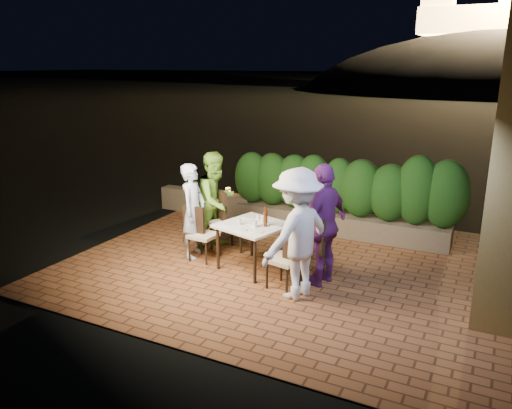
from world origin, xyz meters
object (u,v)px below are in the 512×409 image
Objects in this scene: dining_table at (253,247)px; chair_left_front at (203,234)px; diner_purple at (324,225)px; diner_white at (297,234)px; bowl at (261,218)px; chair_right_back at (306,245)px; chair_left_back at (226,223)px; diner_green at (216,201)px; chair_right_front at (284,258)px; diner_blue at (193,211)px; beer_bottle at (265,216)px; parapet_lamp at (228,191)px.

dining_table is 0.92m from chair_left_front.
diner_white is at bearing -2.33° from diner_purple.
bowl is 0.16× the size of chair_right_back.
diner_green is (-0.24, 0.09, 0.34)m from chair_left_back.
bowl is (-0.00, 0.28, 0.40)m from dining_table.
diner_green is (-1.90, 0.52, 0.34)m from chair_right_back.
diner_blue is (-1.89, 0.48, 0.34)m from chair_right_front.
diner_blue is at bearing -92.12° from chair_left_back.
beer_bottle is 0.18× the size of diner_purple.
diner_green is (-1.02, 0.57, 0.50)m from dining_table.
diner_green is at bearing -90.83° from diner_purple.
chair_left_back is at bearing -98.73° from diner_green.
dining_table reaches higher than parapet_lamp.
diner_green is (-1.24, 0.58, -0.04)m from beer_bottle.
diner_white is (2.14, -0.65, 0.12)m from diner_blue.
diner_purple reaches higher than dining_table.
bowl is 0.10× the size of diner_blue.
chair_left_front is 0.49× the size of diner_white.
diner_white is (1.77, -1.09, 0.40)m from chair_left_back.
bowl is (-0.22, 0.29, -0.14)m from beer_bottle.
beer_bottle is 1.23m from chair_left_front.
chair_left_front is 6.49× the size of parapet_lamp.
parapet_lamp is (-1.77, 2.01, -0.20)m from bowl.
diner_white reaches higher than diner_blue.
bowl reaches higher than dining_table.
diner_blue is (-2.03, -0.01, 0.28)m from chair_right_back.
diner_purple is at bearing -38.04° from parapet_lamp.
diner_white is (0.99, -0.89, 0.16)m from bowl.
chair_left_back is 2.06m from parapet_lamp.
bowl is 0.17× the size of chair_right_front.
bowl is 0.09× the size of diner_white.
chair_right_back is 0.49m from diner_purple.
chair_right_front is (0.73, -0.44, 0.10)m from dining_table.
diner_white is 13.29× the size of parapet_lamp.
parapet_lamp is at bearing 113.25° from chair_left_front.
chair_left_front is 1.70m from chair_right_front.
dining_table is 0.53× the size of diner_purple.
chair_left_front is (-1.14, -0.03, -0.46)m from beer_bottle.
diner_green is (0.13, 0.53, 0.06)m from diner_blue.
parapet_lamp is (-1.99, 2.30, -0.34)m from beer_bottle.
chair_right_back is 0.60× the size of diner_green.
diner_blue is (-0.37, -0.44, 0.28)m from chair_left_back.
diner_blue is 11.54× the size of parapet_lamp.
diner_blue is at bearing 36.45° from chair_right_back.
bowl is 1.07m from diner_green.
diner_green is at bearing -66.55° from parapet_lamp.
diner_purple is at bearing -13.71° from bowl.
diner_blue reaches higher than chair_left_front.
dining_table is 0.89m from chair_right_back.
beer_bottle is 3.06m from parapet_lamp.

